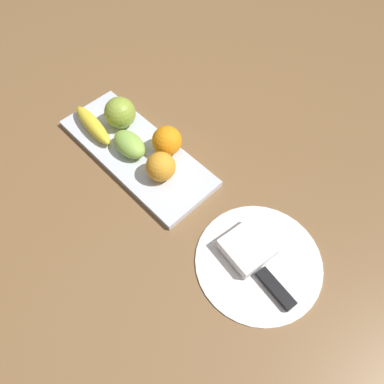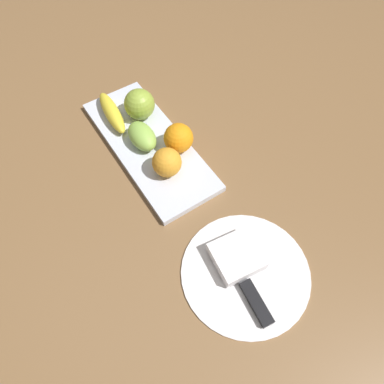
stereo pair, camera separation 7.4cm
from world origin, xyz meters
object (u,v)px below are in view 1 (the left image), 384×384
Objects in this scene: grape_bunch at (129,144)px; apple at (119,113)px; fruit_tray at (137,152)px; orange_near_apple at (167,141)px; orange_near_banana at (161,167)px; knife at (270,282)px; banana at (93,125)px; folded_napkin at (248,247)px; dinner_plate at (259,261)px.

apple is at bearing -24.78° from grape_bunch.
orange_near_apple is at bearing -135.33° from fruit_tray.
knife is (-0.33, 0.02, -0.04)m from orange_near_banana.
orange_near_apple reaches higher than fruit_tray.
banana reaches higher than folded_napkin.
banana is at bearing 9.18° from knife.
grape_bunch is at bearing 3.09° from orange_near_banana.
fruit_tray is at bearing -2.92° from orange_near_banana.
fruit_tray is at bearing 5.02° from knife.
orange_near_banana is at bearing 177.08° from fruit_tray.
grape_bunch is 0.37× the size of dinner_plate.
grape_bunch reaches higher than knife.
fruit_tray is 0.04m from grape_bunch.
orange_near_banana reaches higher than banana.
orange_near_banana is at bearing -176.91° from grape_bunch.
fruit_tray is 0.36m from folded_napkin.
dinner_plate is 1.43× the size of knife.
grape_bunch is 0.36m from folded_napkin.
folded_napkin is at bearing 169.82° from orange_near_apple.
orange_near_banana is (-0.19, 0.03, -0.00)m from apple.
apple reaches higher than orange_near_apple.
banana is 1.63× the size of grape_bunch.
banana is 0.52m from dinner_plate.
banana reaches higher than fruit_tray.
orange_near_banana is at bearing 5.06° from knife.
fruit_tray reaches higher than dinner_plate.
orange_near_banana reaches higher than dinner_plate.
dinner_plate is at bearing 180.00° from fruit_tray.
grape_bunch is (0.06, 0.07, -0.01)m from orange_near_apple.
banana is 2.18× the size of orange_near_apple.
grape_bunch is 0.52× the size of knife.
grape_bunch reaches higher than folded_napkin.
fruit_tray is at bearing 162.87° from apple.
apple is at bearing 2.46° from knife.
folded_napkin is at bearing -0.00° from dinner_plate.
orange_near_banana is 0.26m from folded_napkin.
orange_near_apple is 0.09m from grape_bunch.
dinner_plate is (-0.48, 0.03, -0.05)m from apple.
knife is (-0.08, 0.02, -0.01)m from folded_napkin.
apple is 0.30× the size of dinner_plate.
apple reaches higher than banana.
orange_near_banana is at bearing 13.53° from banana.
apple is 0.53m from knife.
apple reaches higher than dinner_plate.
dinner_plate is at bearing -178.43° from grape_bunch.
folded_napkin is (-0.36, -0.01, -0.02)m from grape_bunch.
folded_napkin is at bearing 10.13° from banana.
dinner_plate is at bearing 170.79° from orange_near_apple.
orange_near_apple is at bearing 32.51° from banana.
orange_near_apple is 0.77× the size of folded_napkin.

